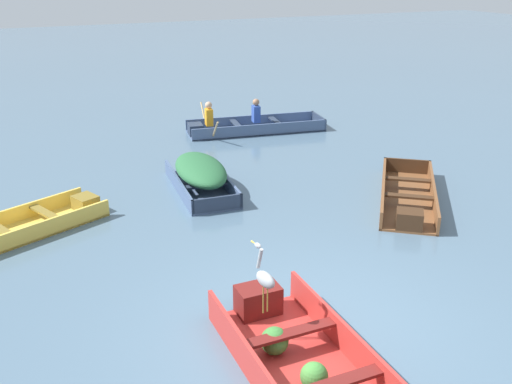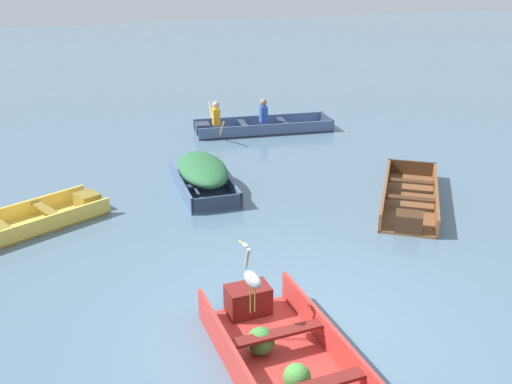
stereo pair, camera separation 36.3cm
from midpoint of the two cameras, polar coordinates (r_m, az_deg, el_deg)
ground_plane at (r=7.23m, az=6.05°, el=-14.05°), size 80.00×80.00×0.00m
dinghy_red_foreground at (r=6.51m, az=4.99°, el=-16.93°), size 1.25×3.11×0.42m
skiff_wooden_brown_near_moored at (r=11.12m, az=16.02°, el=-0.71°), size 2.62×3.00×0.34m
skiff_yellow_mid_moored at (r=10.50m, az=-20.61°, el=-2.74°), size 2.91×1.95×0.30m
skiff_slate_blue_outer_moored at (r=11.42m, az=-4.48°, el=1.99°), size 1.18×2.50×0.65m
rowboat_slate_blue_with_crew at (r=15.47m, az=0.62°, el=6.64°), size 3.79×2.26×0.89m
heron_on_dinghy at (r=6.61m, az=1.17°, el=-8.52°), size 0.19×0.46×0.84m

